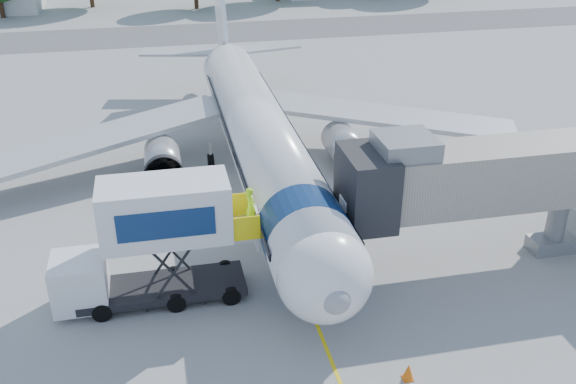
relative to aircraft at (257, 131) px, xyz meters
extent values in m
plane|color=#9B9B98|center=(0.00, -4.12, -2.95)|extent=(160.00, 160.00, 0.00)
cube|color=yellow|center=(0.00, -4.12, -2.94)|extent=(0.15, 70.00, 0.01)
cube|color=#59595B|center=(0.00, 37.88, -2.94)|extent=(120.00, 10.00, 0.01)
cylinder|color=white|center=(0.00, -1.12, 0.05)|extent=(3.70, 28.00, 3.70)
sphere|color=white|center=(0.00, -15.12, 0.05)|extent=(3.70, 3.70, 3.70)
sphere|color=gray|center=(0.00, -16.67, 0.05)|extent=(1.10, 1.10, 1.10)
cone|color=white|center=(0.00, 15.88, 0.05)|extent=(3.70, 6.00, 3.70)
cube|color=white|center=(0.00, 16.88, 4.25)|extent=(0.35, 7.26, 8.29)
cube|color=#ABADB0|center=(9.00, 2.38, -0.65)|extent=(16.17, 9.32, 1.42)
cube|color=#ABADB0|center=(-9.00, 2.38, -0.65)|extent=(16.17, 9.32, 1.42)
cylinder|color=#999BA0|center=(5.50, 0.38, -1.65)|extent=(2.10, 3.60, 2.10)
cylinder|color=#999BA0|center=(-5.50, 0.38, -1.65)|extent=(2.10, 3.60, 2.10)
cube|color=black|center=(0.00, -15.42, 0.50)|extent=(2.60, 1.39, 0.81)
cylinder|color=navy|center=(0.00, -12.12, 0.05)|extent=(3.73, 2.00, 3.73)
cylinder|color=silver|center=(0.00, -13.62, -2.20)|extent=(0.16, 0.16, 1.50)
cylinder|color=black|center=(0.00, -13.62, -2.63)|extent=(0.25, 0.64, 0.64)
cylinder|color=black|center=(2.60, 1.88, -2.50)|extent=(0.35, 0.90, 0.90)
cylinder|color=black|center=(-2.60, 1.88, -2.50)|extent=(0.35, 0.90, 0.90)
cube|color=#A09889|center=(9.00, -11.12, 1.45)|extent=(13.60, 2.60, 2.80)
cube|color=black|center=(2.90, -11.12, 1.45)|extent=(2.00, 3.20, 3.20)
cube|color=slate|center=(4.50, -11.12, 3.25)|extent=(2.40, 2.40, 0.80)
cylinder|color=slate|center=(12.50, -11.12, -1.45)|extent=(0.90, 0.90, 3.00)
cube|color=slate|center=(12.50, -11.12, -2.60)|extent=(2.20, 1.20, 0.70)
cylinder|color=black|center=(11.60, -11.12, -2.60)|extent=(0.30, 0.70, 0.70)
cylinder|color=black|center=(13.40, -11.12, -2.60)|extent=(0.30, 0.70, 0.70)
cube|color=black|center=(-6.00, -11.12, -2.40)|extent=(7.00, 2.30, 0.35)
cube|color=silver|center=(-9.30, -11.12, -1.60)|extent=(2.20, 2.20, 2.10)
cube|color=black|center=(-9.30, -11.12, -1.15)|extent=(1.90, 2.10, 0.70)
cube|color=silver|center=(-5.60, -11.12, 1.30)|extent=(5.20, 2.40, 2.50)
cube|color=navy|center=(-5.60, -12.34, 1.30)|extent=(3.80, 0.04, 1.20)
cube|color=silver|center=(-2.45, -11.12, 0.10)|extent=(1.10, 2.20, 0.10)
cube|color=yellow|center=(-2.45, -12.17, 0.65)|extent=(1.10, 0.06, 1.10)
cube|color=yellow|center=(-2.45, -10.07, 0.65)|extent=(1.10, 0.06, 1.10)
cylinder|color=black|center=(-3.20, -12.17, -2.55)|extent=(0.80, 0.25, 0.80)
cylinder|color=black|center=(-3.20, -10.07, -2.55)|extent=(0.80, 0.25, 0.80)
cylinder|color=black|center=(-8.50, -12.17, -2.55)|extent=(0.80, 0.25, 0.80)
cylinder|color=black|center=(-8.50, -10.07, -2.55)|extent=(0.80, 0.25, 0.80)
imported|color=#ADFA1A|center=(-2.11, -11.12, 1.05)|extent=(0.58, 0.74, 1.80)
cone|color=orange|center=(2.46, -17.94, -2.61)|extent=(0.42, 0.42, 0.67)
cube|color=orange|center=(2.46, -17.94, -2.93)|extent=(0.38, 0.38, 0.04)
cylinder|color=#382314|center=(-23.05, 51.41, -1.44)|extent=(0.56, 0.56, 3.01)
camera|label=1|loc=(-5.49, -34.31, 13.65)|focal=40.00mm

